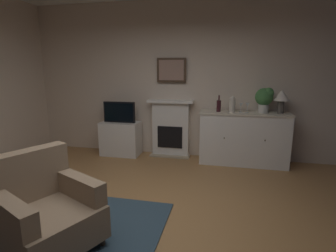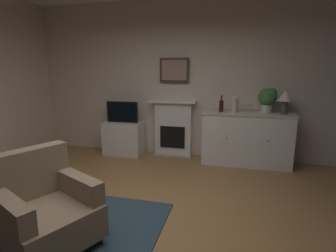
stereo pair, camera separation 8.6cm
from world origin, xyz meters
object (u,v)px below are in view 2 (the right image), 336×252
(sideboard_cabinet, at_px, (246,139))
(vase_decorative, at_px, (235,105))
(tv_cabinet, at_px, (124,138))
(framed_picture, at_px, (174,70))
(armchair, at_px, (45,209))
(table_lamp, at_px, (285,97))
(wine_bottle, at_px, (221,106))
(wine_glass_left, at_px, (244,106))
(fireplace_unit, at_px, (173,128))
(tv_set, at_px, (122,112))
(wine_glass_center, at_px, (250,106))
(potted_plant_small, at_px, (268,98))

(sideboard_cabinet, height_order, vase_decorative, vase_decorative)
(tv_cabinet, bearing_deg, framed_picture, 12.01)
(armchair, bearing_deg, table_lamp, 47.79)
(sideboard_cabinet, relative_size, vase_decorative, 5.47)
(table_lamp, bearing_deg, wine_bottle, -178.92)
(wine_glass_left, relative_size, armchair, 0.16)
(fireplace_unit, xyz_separation_m, tv_set, (-0.98, -0.19, 0.31))
(vase_decorative, bearing_deg, tv_set, 178.86)
(wine_glass_center, bearing_deg, framed_picture, 170.73)
(sideboard_cabinet, bearing_deg, fireplace_unit, 172.55)
(potted_plant_small, bearing_deg, wine_bottle, -175.16)
(framed_picture, bearing_deg, table_lamp, -6.58)
(wine_bottle, xyz_separation_m, armchair, (-1.49, -2.75, -0.66))
(wine_glass_left, xyz_separation_m, tv_set, (-2.25, 0.01, -0.20))
(wine_glass_center, distance_m, armchair, 3.46)
(table_lamp, height_order, wine_glass_center, table_lamp)
(sideboard_cabinet, distance_m, potted_plant_small, 0.79)
(potted_plant_small, distance_m, armchair, 3.69)
(fireplace_unit, xyz_separation_m, sideboard_cabinet, (1.35, -0.18, -0.08))
(framed_picture, xyz_separation_m, wine_glass_left, (1.28, -0.24, -0.59))
(wine_bottle, bearing_deg, wine_glass_center, 1.77)
(wine_glass_center, relative_size, tv_cabinet, 0.22)
(framed_picture, height_order, wine_bottle, framed_picture)
(framed_picture, distance_m, wine_glass_center, 1.53)
(framed_picture, xyz_separation_m, vase_decorative, (1.13, -0.27, -0.57))
(armchair, bearing_deg, wine_bottle, 61.62)
(wine_glass_center, xyz_separation_m, vase_decorative, (-0.26, -0.05, 0.02))
(table_lamp, height_order, wine_bottle, table_lamp)
(wine_glass_left, height_order, armchair, wine_glass_left)
(framed_picture, bearing_deg, tv_set, -166.69)
(wine_glass_left, distance_m, tv_set, 2.26)
(sideboard_cabinet, distance_m, vase_decorative, 0.65)
(table_lamp, xyz_separation_m, tv_set, (-2.90, -0.01, -0.36))
(framed_picture, height_order, tv_cabinet, framed_picture)
(tv_set, relative_size, armchair, 0.59)
(wine_glass_left, distance_m, wine_glass_center, 0.11)
(wine_glass_left, bearing_deg, table_lamp, 1.88)
(fireplace_unit, bearing_deg, wine_glass_center, -7.45)
(wine_glass_left, height_order, vase_decorative, vase_decorative)
(wine_glass_center, bearing_deg, tv_cabinet, 179.53)
(sideboard_cabinet, relative_size, wine_glass_center, 9.33)
(tv_set, relative_size, potted_plant_small, 1.44)
(tv_cabinet, relative_size, armchair, 0.71)
(wine_glass_center, xyz_separation_m, potted_plant_small, (0.28, 0.05, 0.13))
(fireplace_unit, xyz_separation_m, wine_glass_left, (1.28, -0.20, 0.51))
(wine_bottle, xyz_separation_m, tv_set, (-1.88, 0.01, -0.19))
(sideboard_cabinet, xyz_separation_m, wine_glass_center, (0.03, -0.00, 0.59))
(framed_picture, bearing_deg, armchair, -101.04)
(fireplace_unit, xyz_separation_m, wine_glass_center, (1.39, -0.18, 0.51))
(tv_cabinet, height_order, armchair, armchair)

